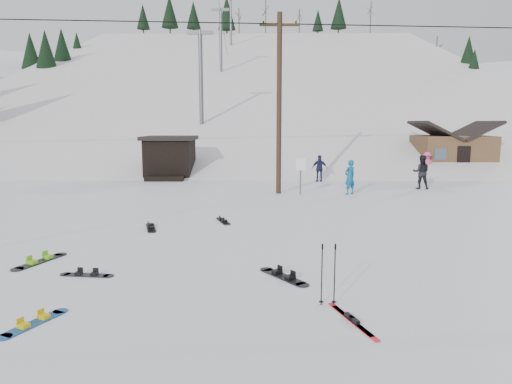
{
  "coord_description": "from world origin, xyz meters",
  "views": [
    {
      "loc": [
        1.1,
        -9.43,
        3.64
      ],
      "look_at": [
        0.93,
        5.26,
        1.4
      ],
      "focal_mm": 32.0,
      "sensor_mm": 36.0,
      "label": 1
    }
  ],
  "objects_px": {
    "cabin": "(452,152)",
    "hero_snowboard": "(34,323)",
    "utility_pole": "(279,102)",
    "hero_skis": "(352,320)"
  },
  "relations": [
    {
      "from": "cabin",
      "to": "hero_snowboard",
      "type": "relative_size",
      "value": 3.98
    },
    {
      "from": "utility_pole",
      "to": "hero_snowboard",
      "type": "height_order",
      "value": "utility_pole"
    },
    {
      "from": "cabin",
      "to": "hero_skis",
      "type": "height_order",
      "value": "cabin"
    },
    {
      "from": "cabin",
      "to": "hero_snowboard",
      "type": "xyz_separation_m",
      "value": [
        -18.05,
        -25.61,
        -1.46
      ]
    },
    {
      "from": "cabin",
      "to": "hero_skis",
      "type": "distance_m",
      "value": 28.24
    },
    {
      "from": "hero_skis",
      "to": "utility_pole",
      "type": "bearing_deg",
      "value": 74.14
    },
    {
      "from": "utility_pole",
      "to": "hero_skis",
      "type": "xyz_separation_m",
      "value": [
        0.78,
        -15.42,
        -4.66
      ]
    },
    {
      "from": "utility_pole",
      "to": "hero_skis",
      "type": "relative_size",
      "value": 5.38
    },
    {
      "from": "utility_pole",
      "to": "cabin",
      "type": "relative_size",
      "value": 1.67
    },
    {
      "from": "utility_pole",
      "to": "hero_skis",
      "type": "bearing_deg",
      "value": -87.09
    }
  ]
}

